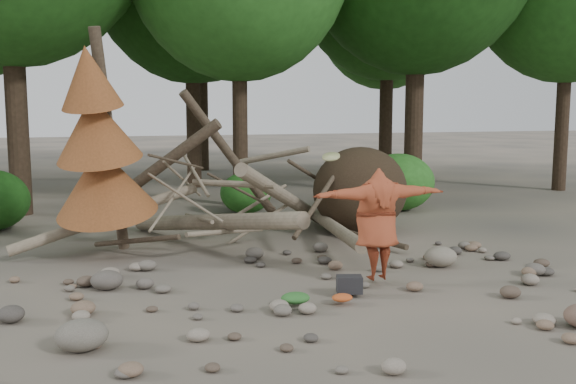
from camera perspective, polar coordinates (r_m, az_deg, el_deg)
name	(u,v)px	position (r m, az deg, el deg)	size (l,w,h in m)	color
ground	(321,293)	(10.04, 2.96, -9.00)	(120.00, 120.00, 0.00)	#514C44
deadfall_pile	(338,193)	(14.44, 4.44, -0.11)	(8.55, 5.24, 3.30)	#332619
dead_conifer	(99,148)	(12.38, -16.43, 3.76)	(2.06, 2.16, 4.35)	#4C3F30
bush_mid	(246,193)	(17.47, -3.77, -0.09)	(1.40, 1.40, 1.12)	#25641D
bush_right	(398,182)	(18.20, 9.79, 0.88)	(2.00, 2.00, 1.60)	#2F7725
frisbee_thrower	(377,224)	(10.47, 7.92, -2.81)	(2.28, 0.97, 2.13)	#9D3F23
backpack	(349,288)	(9.89, 5.47, -8.50)	(0.38, 0.26, 0.26)	black
cloth_green	(295,301)	(9.37, 0.66, -9.70)	(0.43, 0.35, 0.16)	#2B6528
cloth_orange	(342,301)	(9.50, 4.84, -9.63)	(0.31, 0.25, 0.11)	#B74B1F
boulder_front_left	(82,335)	(8.11, -17.87, -12.01)	(0.62, 0.56, 0.37)	#6D665A
boulder_mid_right	(441,257)	(11.96, 13.41, -5.61)	(0.60, 0.54, 0.36)	gray
boulder_mid_left	(107,280)	(10.60, -15.80, -7.54)	(0.51, 0.46, 0.30)	#58514A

